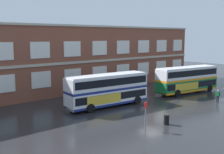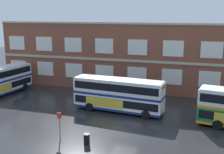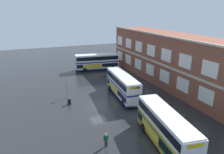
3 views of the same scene
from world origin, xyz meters
The scene contains 8 objects.
ground_plane centered at (0.00, 2.00, 0.00)m, with size 120.00×120.00×0.00m, color #232326.
brick_terminal_building centered at (0.77, 17.98, 5.10)m, with size 51.22×8.19×10.50m.
double_decker_near centered at (-20.64, 6.78, 2.15)m, with size 4.09×11.25×4.07m.
double_decker_middle centered at (-2.18, 5.35, 2.15)m, with size 11.19×3.61×4.07m.
double_decker_far centered at (12.68, 3.79, 2.15)m, with size 11.26×4.21×4.07m.
waiting_passenger centered at (10.47, -2.60, 0.93)m, with size 0.28×0.64×1.70m.
bus_stand_flag centered at (-5.28, -3.93, 1.64)m, with size 0.44×0.10×2.70m.
station_litter_bin centered at (-2.43, -4.16, 0.52)m, with size 0.60×0.60×1.03m.
Camera 3 is at (30.14, -9.96, 15.10)m, focal length 34.33 mm.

